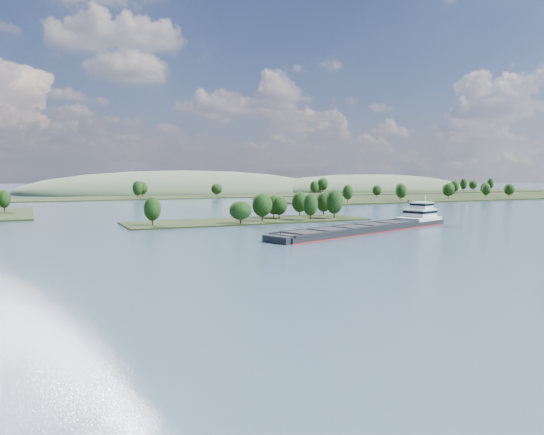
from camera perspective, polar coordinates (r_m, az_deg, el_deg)
name	(u,v)px	position (r m, az deg, el deg)	size (l,w,h in m)	color
ground	(321,238)	(163.74, 5.34, -2.21)	(1800.00, 1800.00, 0.00)	#34475B
tree_island	(265,212)	(219.43, -0.75, 0.61)	(100.00, 32.34, 13.57)	black
right_bank	(462,196)	(448.51, 19.77, 2.15)	(320.00, 90.00, 13.90)	black
back_shoreline	(156,197)	(430.78, -12.35, 2.21)	(900.00, 60.00, 15.45)	black
hill_east	(367,190)	(598.04, 10.22, 2.89)	(260.00, 140.00, 36.00)	#45573C
hill_west	(184,192)	(539.93, -9.43, 2.69)	(320.00, 160.00, 44.00)	#45573C
cargo_barge	(377,226)	(188.90, 11.20, -0.88)	(86.51, 39.41, 11.92)	black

